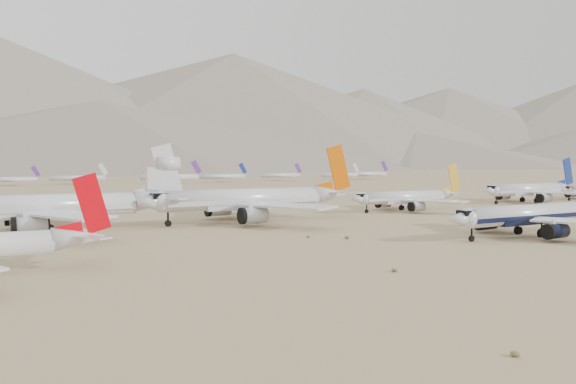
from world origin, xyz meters
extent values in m
plane|color=#937C55|center=(0.00, 0.00, 0.00)|extent=(7000.00, 7000.00, 0.00)
cylinder|color=silver|center=(1.91, -0.10, 4.32)|extent=(31.81, 3.76, 3.76)
cube|color=black|center=(1.91, -0.10, 3.85)|extent=(31.17, 3.82, 0.85)
sphere|color=silver|center=(-13.99, -0.10, 4.32)|extent=(3.76, 3.76, 3.76)
cube|color=black|center=(-14.56, -0.10, 5.36)|extent=(2.63, 2.44, 0.94)
cylinder|color=black|center=(0.14, -7.92, 1.97)|extent=(4.42, 2.71, 2.71)
cube|color=silver|center=(4.37, 11.06, 3.67)|extent=(12.28, 19.36, 0.59)
cube|color=silver|center=(23.12, 3.56, 5.08)|extent=(5.05, 6.60, 0.23)
cylinder|color=black|center=(0.14, 7.72, 1.97)|extent=(4.42, 2.71, 2.71)
cylinder|color=black|center=(-13.05, -0.10, 0.56)|extent=(1.13, 0.47, 1.13)
cylinder|color=black|center=(3.24, -2.73, 0.79)|extent=(1.58, 0.94, 1.58)
cylinder|color=black|center=(3.24, 2.53, 0.79)|extent=(1.58, 0.94, 1.58)
cone|color=silver|center=(-79.47, 9.62, 4.02)|extent=(6.84, 3.28, 3.28)
cube|color=silver|center=(-78.14, 6.47, 4.43)|extent=(4.34, 5.68, 0.20)
cube|color=silver|center=(-78.14, 12.77, 4.43)|extent=(4.34, 5.68, 0.20)
cube|color=red|center=(-77.57, 9.62, 8.75)|extent=(5.19, 0.26, 8.55)
cylinder|color=silver|center=(82.46, 59.92, 4.81)|extent=(34.50, 4.18, 4.18)
cube|color=silver|center=(82.46, 59.92, 4.29)|extent=(33.81, 4.24, 0.94)
sphere|color=silver|center=(65.22, 59.92, 4.81)|extent=(4.18, 4.18, 4.18)
cube|color=black|center=(64.59, 59.92, 5.96)|extent=(2.93, 2.72, 1.05)
cone|color=silver|center=(103.79, 59.92, 5.12)|extent=(8.62, 4.18, 4.18)
cube|color=silver|center=(85.13, 47.77, 4.08)|extent=(13.32, 21.00, 0.65)
cube|color=silver|center=(105.46, 55.94, 5.65)|extent=(5.48, 7.16, 0.25)
cylinder|color=silver|center=(80.55, 51.39, 2.19)|extent=(4.79, 3.01, 3.01)
cube|color=silver|center=(85.13, 72.08, 4.08)|extent=(13.32, 21.00, 0.65)
cube|color=silver|center=(105.46, 63.90, 5.65)|extent=(5.48, 7.16, 0.25)
cylinder|color=silver|center=(80.55, 68.45, 2.19)|extent=(4.79, 3.01, 3.01)
cube|color=navy|center=(106.18, 59.92, 11.09)|extent=(6.54, 0.33, 10.77)
cylinder|color=black|center=(66.26, 59.92, 0.63)|extent=(1.25, 0.52, 1.25)
cylinder|color=black|center=(83.90, 57.00, 0.88)|extent=(1.76, 1.05, 1.76)
cylinder|color=black|center=(83.90, 62.85, 0.88)|extent=(1.76, 1.05, 1.76)
cylinder|color=silver|center=(20.43, 55.46, 4.18)|extent=(29.88, 3.63, 3.63)
cube|color=silver|center=(20.43, 55.46, 3.72)|extent=(29.28, 3.69, 0.82)
sphere|color=silver|center=(5.49, 55.46, 4.18)|extent=(3.63, 3.63, 3.63)
cube|color=black|center=(4.94, 55.46, 5.17)|extent=(2.54, 2.36, 0.91)
cone|color=silver|center=(38.89, 55.46, 4.45)|extent=(7.47, 3.63, 3.63)
cube|color=silver|center=(22.73, 44.93, 3.54)|extent=(11.54, 18.18, 0.56)
cube|color=silver|center=(40.34, 52.01, 4.90)|extent=(4.74, 6.20, 0.22)
cylinder|color=silver|center=(18.77, 48.07, 1.90)|extent=(4.15, 2.61, 2.61)
cube|color=silver|center=(22.73, 65.99, 3.54)|extent=(11.54, 18.18, 0.56)
cube|color=silver|center=(40.34, 58.91, 4.90)|extent=(4.74, 6.20, 0.22)
cylinder|color=silver|center=(18.77, 62.85, 1.90)|extent=(4.15, 2.61, 2.61)
cube|color=gold|center=(40.97, 55.46, 9.62)|extent=(5.66, 0.29, 9.33)
cylinder|color=black|center=(6.39, 55.46, 0.54)|extent=(1.09, 0.45, 1.09)
cylinder|color=black|center=(21.67, 52.92, 0.76)|extent=(1.53, 0.91, 1.53)
cylinder|color=black|center=(21.67, 58.00, 0.76)|extent=(1.53, 0.91, 1.53)
cylinder|color=silver|center=(-34.35, 51.04, 5.68)|extent=(40.39, 4.94, 4.94)
cube|color=silver|center=(-34.35, 51.04, 5.06)|extent=(39.58, 5.01, 1.11)
sphere|color=silver|center=(-54.54, 51.04, 5.68)|extent=(4.94, 4.94, 4.94)
cube|color=black|center=(-55.28, 51.04, 7.03)|extent=(3.46, 3.21, 1.23)
cone|color=silver|center=(-9.39, 51.04, 6.05)|extent=(10.10, 4.94, 4.94)
cube|color=silver|center=(-31.23, 36.80, 4.81)|extent=(15.60, 24.58, 0.76)
cube|color=silver|center=(-7.43, 46.38, 6.66)|extent=(6.41, 8.38, 0.30)
cylinder|color=silver|center=(-36.59, 41.04, 2.59)|extent=(5.61, 3.55, 3.55)
cube|color=silver|center=(-31.23, 65.29, 4.81)|extent=(15.60, 24.58, 0.76)
cube|color=silver|center=(-7.43, 55.71, 6.66)|extent=(6.41, 8.38, 0.30)
cylinder|color=silver|center=(-36.59, 61.05, 2.59)|extent=(5.61, 3.55, 3.55)
cube|color=#D55500|center=(-6.58, 51.04, 13.05)|extent=(7.65, 0.39, 12.61)
cylinder|color=black|center=(-53.31, 51.04, 0.74)|extent=(1.48, 0.62, 1.48)
cylinder|color=black|center=(-32.67, 47.59, 1.04)|extent=(2.07, 1.23, 2.07)
cylinder|color=black|center=(-32.67, 54.50, 1.04)|extent=(2.07, 1.23, 2.07)
cylinder|color=silver|center=(-79.82, 53.98, 5.48)|extent=(39.77, 4.76, 4.76)
cube|color=silver|center=(-79.82, 53.98, 4.88)|extent=(38.98, 4.83, 1.07)
cone|color=silver|center=(-55.24, 53.98, 5.83)|extent=(9.94, 4.76, 4.76)
cube|color=silver|center=(-76.75, 40.00, 4.64)|extent=(15.36, 24.21, 0.74)
cube|color=silver|center=(-53.30, 49.40, 6.43)|extent=(6.31, 8.25, 0.29)
cylinder|color=silver|center=(-82.03, 44.18, 2.50)|extent=(5.52, 3.43, 3.43)
cube|color=silver|center=(-76.75, 67.97, 4.64)|extent=(15.36, 24.21, 0.74)
cube|color=silver|center=(-53.30, 58.57, 6.43)|extent=(6.31, 8.25, 0.29)
cylinder|color=silver|center=(-82.03, 63.79, 2.50)|extent=(5.52, 3.43, 3.43)
cube|color=silver|center=(-52.48, 53.98, 12.71)|extent=(7.54, 0.38, 12.42)
cylinder|color=silver|center=(-52.20, 53.98, 14.24)|extent=(4.97, 3.09, 3.09)
cylinder|color=black|center=(-78.16, 50.65, 1.00)|extent=(2.00, 1.19, 2.00)
cylinder|color=black|center=(-78.16, 57.32, 1.00)|extent=(2.00, 1.19, 2.00)
sphere|color=silver|center=(104.35, 58.51, 4.07)|extent=(3.53, 3.53, 3.53)
cube|color=black|center=(103.82, 58.51, 5.04)|extent=(2.47, 2.30, 0.88)
cube|color=silver|center=(121.24, 68.82, 3.45)|extent=(11.30, 17.81, 0.55)
cylinder|color=silver|center=(117.35, 65.74, 1.85)|extent=(4.07, 2.55, 2.55)
cylinder|color=black|center=(105.23, 58.51, 0.53)|extent=(1.06, 0.44, 1.06)
cylinder|color=silver|center=(-66.83, 320.37, 3.87)|extent=(29.80, 2.95, 2.95)
cube|color=#5A2A84|center=(-52.81, 320.37, 8.85)|extent=(5.94, 0.29, 7.48)
cube|color=silver|center=(-66.83, 312.66, 3.43)|extent=(7.85, 13.72, 0.29)
cube|color=silver|center=(-66.83, 328.09, 3.43)|extent=(7.85, 13.72, 0.29)
cylinder|color=silver|center=(-27.00, 322.09, 4.13)|extent=(34.93, 3.45, 3.45)
cube|color=silver|center=(-10.56, 322.09, 9.96)|extent=(6.96, 0.35, 8.76)
cube|color=silver|center=(-27.00, 313.05, 3.61)|extent=(9.20, 16.08, 0.35)
cube|color=silver|center=(-27.00, 331.13, 3.61)|extent=(9.20, 16.08, 0.35)
cylinder|color=silver|center=(30.56, 304.59, 4.42)|extent=(40.94, 4.05, 4.05)
cube|color=#5A2A84|center=(49.83, 304.59, 11.26)|extent=(8.15, 0.40, 10.27)
cube|color=silver|center=(30.56, 294.00, 3.82)|extent=(10.79, 18.85, 0.40)
cube|color=silver|center=(30.56, 315.19, 3.82)|extent=(10.79, 18.85, 0.40)
cylinder|color=silver|center=(74.07, 314.31, 4.16)|extent=(35.58, 3.52, 3.52)
cube|color=navy|center=(90.81, 314.31, 10.10)|extent=(7.09, 0.35, 8.92)
cube|color=silver|center=(74.07, 305.10, 3.63)|extent=(9.37, 16.38, 0.35)
cube|color=silver|center=(74.07, 323.52, 3.63)|extent=(9.37, 16.38, 0.35)
cylinder|color=silver|center=(129.40, 324.46, 4.13)|extent=(35.06, 3.46, 3.46)
cube|color=#5A2A84|center=(145.90, 324.46, 9.99)|extent=(6.98, 0.35, 8.79)
cube|color=silver|center=(129.40, 315.39, 3.61)|extent=(9.24, 16.14, 0.35)
cube|color=silver|center=(129.40, 333.54, 3.61)|extent=(9.24, 16.14, 0.35)
cylinder|color=silver|center=(178.91, 311.46, 4.13)|extent=(35.01, 3.46, 3.46)
cube|color=silver|center=(195.39, 311.46, 9.98)|extent=(6.97, 0.35, 8.78)
cube|color=silver|center=(178.91, 302.40, 3.61)|extent=(9.22, 16.12, 0.35)
cube|color=silver|center=(178.91, 320.52, 3.61)|extent=(9.22, 16.12, 0.35)
cylinder|color=silver|center=(213.98, 319.61, 4.43)|extent=(41.07, 4.06, 4.06)
cube|color=#5A2A84|center=(233.31, 319.61, 11.29)|extent=(8.18, 0.41, 10.30)
cube|color=silver|center=(213.98, 308.98, 3.82)|extent=(10.82, 18.90, 0.41)
cube|color=silver|center=(213.98, 330.24, 3.82)|extent=(10.82, 18.90, 0.41)
cone|color=slate|center=(200.00, 1480.00, 120.00)|extent=(1824.00, 1824.00, 240.00)
cone|color=slate|center=(700.00, 1660.00, 190.00)|extent=(2356.00, 2356.00, 380.00)
cone|color=slate|center=(1200.00, 1600.00, 145.00)|extent=(1682.00, 1682.00, 290.00)
cone|color=slate|center=(1800.00, 1750.00, 175.00)|extent=(2380.00, 2380.00, 350.00)
cone|color=slate|center=(150.00, 1100.00, 70.00)|extent=(1260.00, 1260.00, 140.00)
cone|color=slate|center=(1000.00, 1100.00, 50.00)|extent=(900.00, 900.00, 100.00)
ellipsoid|color=brown|center=(-85.20, 27.20, 0.34)|extent=(1.12, 1.12, 0.62)
ellipsoid|color=brown|center=(-57.80, -44.20, 0.21)|extent=(0.70, 0.70, 0.39)
ellipsoid|color=brown|center=(-44.10, -14.90, 0.25)|extent=(0.84, 0.84, 0.46)
ellipsoid|color=brown|center=(-30.40, 14.40, 0.29)|extent=(0.98, 0.98, 0.54)
ellipsoid|color=brown|center=(38.10, 30.90, 0.29)|extent=(0.98, 0.98, 0.54)
ellipsoid|color=brown|center=(-36.03, 19.25, 0.21)|extent=(0.70, 0.70, 0.38)
camera|label=1|loc=(-92.89, -71.14, 14.39)|focal=35.00mm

